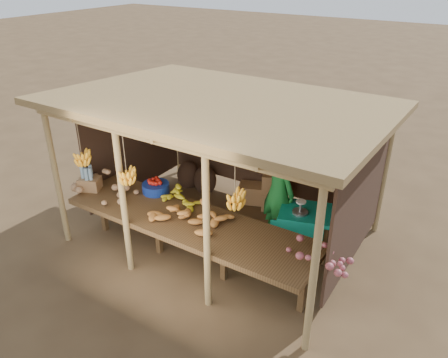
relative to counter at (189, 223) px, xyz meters
The scene contains 13 objects.
ground 1.20m from the counter, 90.00° to the left, with size 60.00×60.00×0.00m, color brown.
stall_structure 1.47m from the counter, 92.03° to the left, with size 4.70×3.50×2.43m.
counter is the anchor object (origin of this frame).
potato_heap 1.66m from the counter, behind, with size 1.03×0.62×0.37m, color tan, non-canonical shape.
sweet_potato_heap 0.25m from the counter, 33.71° to the left, with size 1.03×0.62×0.36m, color #C47A32, non-canonical shape.
onion_heap 1.92m from the counter, ahead, with size 0.91×0.54×0.36m, color #B55860, non-canonical shape.
banana_pile 0.60m from the counter, 136.60° to the left, with size 0.55×0.33×0.35m, color yellow, non-canonical shape.
tomato_basin 1.03m from the counter, 157.23° to the left, with size 0.43×0.43×0.23m.
bottle_box 1.92m from the counter, behind, with size 0.40×0.37×0.41m.
vendor 1.58m from the counter, 61.69° to the left, with size 0.63×0.41×1.72m, color #1B7A2F.
tarp_crate 1.83m from the counter, 44.26° to the left, with size 0.95×0.88×0.94m.
carton_stack 2.20m from the counter, 85.62° to the left, with size 1.03×0.50×0.71m.
burlap_sacks 2.54m from the counter, 123.32° to the left, with size 0.87×0.45×0.61m.
Camera 1 is at (3.28, -5.17, 4.16)m, focal length 35.00 mm.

